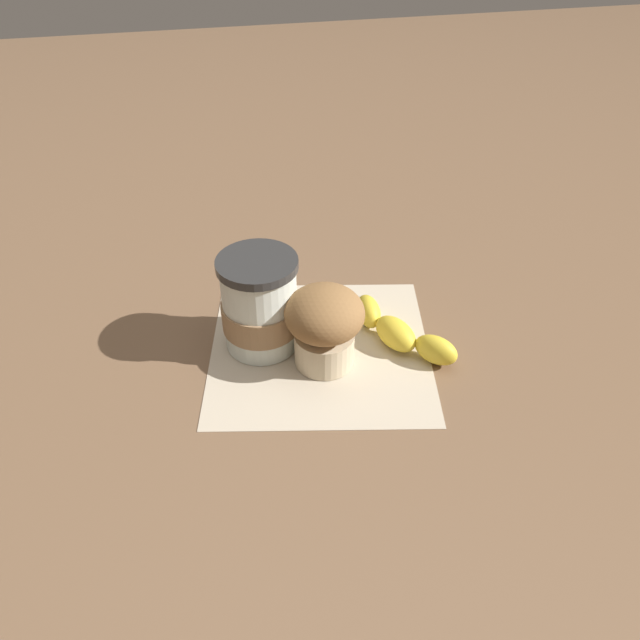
# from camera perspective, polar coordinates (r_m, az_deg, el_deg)

# --- Properties ---
(ground_plane) EXTENTS (3.00, 3.00, 0.00)m
(ground_plane) POSITION_cam_1_polar(r_m,az_deg,el_deg) (0.74, 0.00, -2.62)
(ground_plane) COLOR brown
(paper_napkin) EXTENTS (0.30, 0.30, 0.00)m
(paper_napkin) POSITION_cam_1_polar(r_m,az_deg,el_deg) (0.74, 0.00, -2.58)
(paper_napkin) COLOR beige
(paper_napkin) RESTS_ON ground_plane
(coffee_cup) EXTENTS (0.09, 0.09, 0.12)m
(coffee_cup) POSITION_cam_1_polar(r_m,az_deg,el_deg) (0.71, -5.50, 1.32)
(coffee_cup) COLOR silver
(coffee_cup) RESTS_ON paper_napkin
(muffin) EXTENTS (0.09, 0.09, 0.10)m
(muffin) POSITION_cam_1_polar(r_m,az_deg,el_deg) (0.68, 0.67, -0.30)
(muffin) COLOR beige
(muffin) RESTS_ON paper_napkin
(banana) EXTENTS (0.10, 0.14, 0.03)m
(banana) POSITION_cam_1_polar(r_m,az_deg,el_deg) (0.74, 7.21, -1.05)
(banana) COLOR yellow
(banana) RESTS_ON paper_napkin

